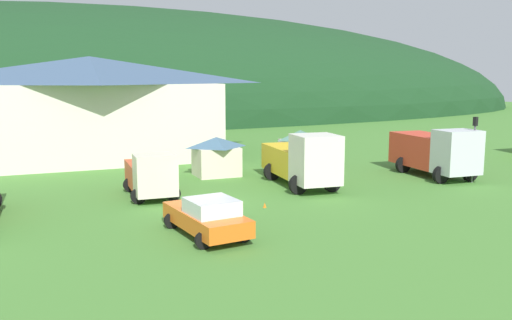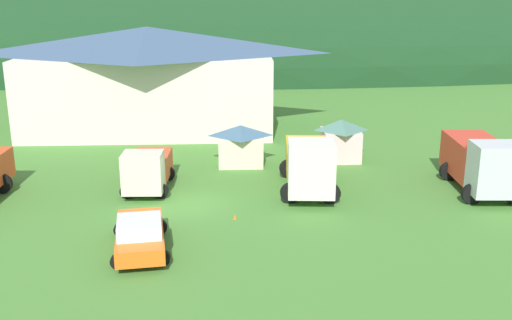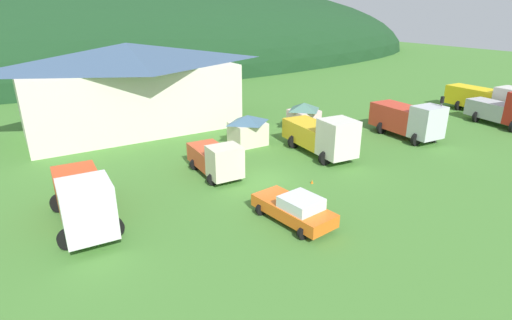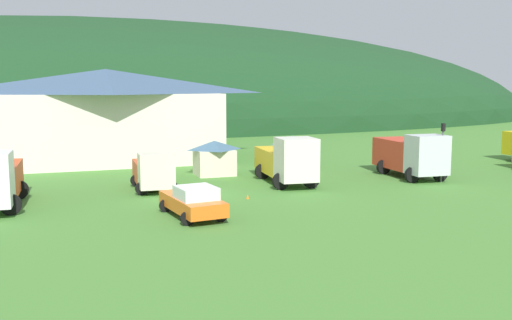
# 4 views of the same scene
# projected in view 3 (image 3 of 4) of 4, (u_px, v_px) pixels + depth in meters

# --- Properties ---
(ground_plane) EXTENTS (200.00, 200.00, 0.00)m
(ground_plane) POSITION_uv_depth(u_px,v_px,m) (265.00, 180.00, 27.78)
(ground_plane) COLOR #477F33
(forested_hill_backdrop) EXTENTS (168.70, 60.00, 34.76)m
(forested_hill_backdrop) POSITION_uv_depth(u_px,v_px,m) (85.00, 66.00, 79.68)
(forested_hill_backdrop) COLOR #193D1E
(forested_hill_backdrop) RESTS_ON ground
(depot_building) EXTENTS (20.20, 10.10, 8.05)m
(depot_building) POSITION_uv_depth(u_px,v_px,m) (131.00, 86.00, 37.95)
(depot_building) COLOR silver
(depot_building) RESTS_ON ground
(play_shed_cream) EXTENTS (3.01, 2.55, 2.58)m
(play_shed_cream) POSITION_uv_depth(u_px,v_px,m) (248.00, 129.00, 34.42)
(play_shed_cream) COLOR beige
(play_shed_cream) RESTS_ON ground
(play_shed_pink) EXTENTS (2.59, 2.52, 2.72)m
(play_shed_pink) POSITION_uv_depth(u_px,v_px,m) (304.00, 116.00, 38.19)
(play_shed_pink) COLOR beige
(play_shed_pink) RESTS_ON ground
(heavy_rig_white) EXTENTS (3.35, 7.47, 3.31)m
(heavy_rig_white) POSITION_uv_depth(u_px,v_px,m) (83.00, 199.00, 21.34)
(heavy_rig_white) COLOR white
(heavy_rig_white) RESTS_ON ground
(light_truck_cream) EXTENTS (2.72, 5.28, 2.54)m
(light_truck_cream) POSITION_uv_depth(u_px,v_px,m) (216.00, 159.00, 28.08)
(light_truck_cream) COLOR beige
(light_truck_cream) RESTS_ON ground
(heavy_rig_striped) EXTENTS (3.51, 7.42, 3.33)m
(heavy_rig_striped) POSITION_uv_depth(u_px,v_px,m) (323.00, 135.00, 31.82)
(heavy_rig_striped) COLOR silver
(heavy_rig_striped) RESTS_ON ground
(tow_truck_silver) EXTENTS (3.51, 6.73, 3.28)m
(tow_truck_silver) POSITION_uv_depth(u_px,v_px,m) (408.00, 119.00, 36.13)
(tow_truck_silver) COLOR silver
(tow_truck_silver) RESTS_ON ground
(crane_truck_red) EXTENTS (3.51, 6.80, 3.62)m
(crane_truck_red) POSITION_uv_depth(u_px,v_px,m) (508.00, 110.00, 39.27)
(crane_truck_red) COLOR red
(crane_truck_red) RESTS_ON ground
(flatbed_truck_yellow) EXTENTS (3.42, 8.28, 3.25)m
(flatbed_truck_yellow) POSITION_uv_depth(u_px,v_px,m) (488.00, 98.00, 44.15)
(flatbed_truck_yellow) COLOR silver
(flatbed_truck_yellow) RESTS_ON ground
(service_pickup_orange) EXTENTS (2.86, 5.12, 1.66)m
(service_pickup_orange) POSITION_uv_depth(u_px,v_px,m) (295.00, 209.00, 22.07)
(service_pickup_orange) COLOR orange
(service_pickup_orange) RESTS_ON ground
(traffic_light_east) EXTENTS (0.20, 0.32, 4.10)m
(traffic_light_east) POSITION_uv_depth(u_px,v_px,m) (440.00, 115.00, 34.28)
(traffic_light_east) COLOR #4C4C51
(traffic_light_east) RESTS_ON ground
(traffic_cone_near_pickup) EXTENTS (0.36, 0.36, 0.59)m
(traffic_cone_near_pickup) POSITION_uv_depth(u_px,v_px,m) (206.00, 163.00, 30.64)
(traffic_cone_near_pickup) COLOR orange
(traffic_cone_near_pickup) RESTS_ON ground
(traffic_cone_mid_row) EXTENTS (0.36, 0.36, 0.50)m
(traffic_cone_mid_row) POSITION_uv_depth(u_px,v_px,m) (312.00, 183.00, 27.22)
(traffic_cone_mid_row) COLOR orange
(traffic_cone_mid_row) RESTS_ON ground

